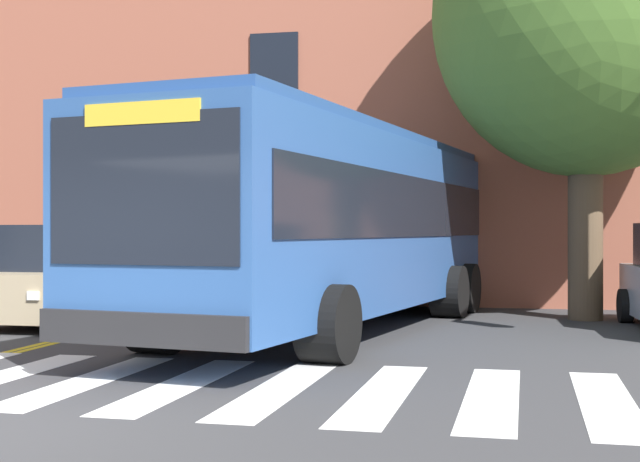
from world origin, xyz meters
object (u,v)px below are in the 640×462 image
(city_bus, at_px, (339,222))
(street_tree_curbside_large, at_px, (585,12))
(car_tan_near_lane, at_px, (64,278))
(car_red_behind_bus, at_px, (396,261))

(city_bus, height_order, street_tree_curbside_large, street_tree_curbside_large)
(car_tan_near_lane, xyz_separation_m, car_red_behind_bus, (4.65, 9.89, 0.01))
(city_bus, height_order, car_tan_near_lane, city_bus)
(car_tan_near_lane, height_order, street_tree_curbside_large, street_tree_curbside_large)
(city_bus, distance_m, street_tree_curbside_large, 6.18)
(street_tree_curbside_large, bearing_deg, car_red_behind_bus, 121.17)
(car_red_behind_bus, bearing_deg, street_tree_curbside_large, -58.83)
(car_red_behind_bus, distance_m, street_tree_curbside_large, 9.78)
(car_red_behind_bus, bearing_deg, city_bus, -88.49)
(city_bus, bearing_deg, car_red_behind_bus, 91.51)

